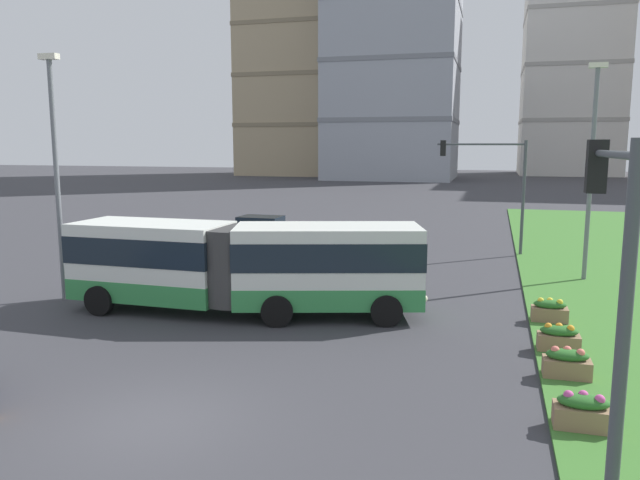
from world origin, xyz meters
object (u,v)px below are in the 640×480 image
at_px(articulated_bus, 244,264).
at_px(traffic_light_far_right, 494,175).
at_px(car_black_sedan, 263,231).
at_px(flower_planter_1, 567,363).
at_px(traffic_light_near_right, 610,281).
at_px(apartment_tower_west, 294,31).
at_px(flower_planter_2, 559,338).
at_px(apartment_tower_westcentre, 395,9).
at_px(streetlight_left, 56,167).
at_px(flower_planter_0, 583,411).
at_px(apartment_tower_centre, 572,71).
at_px(flower_planter_3, 550,310).
at_px(streetlight_median, 591,164).

bearing_deg(articulated_bus, traffic_light_far_right, 60.25).
relative_size(car_black_sedan, flower_planter_1, 4.04).
xyz_separation_m(traffic_light_near_right, apartment_tower_west, (-37.98, 102.76, 22.34)).
height_order(flower_planter_2, apartment_tower_westcentre, apartment_tower_westcentre).
xyz_separation_m(traffic_light_far_right, apartment_tower_westcentre, (-16.35, 69.70, 23.02)).
bearing_deg(streetlight_left, flower_planter_1, -11.20).
relative_size(flower_planter_1, traffic_light_near_right, 0.19).
bearing_deg(traffic_light_far_right, flower_planter_2, -82.93).
xyz_separation_m(articulated_bus, car_black_sedan, (-4.64, 13.69, -0.90)).
bearing_deg(articulated_bus, flower_planter_1, -19.27).
height_order(articulated_bus, apartment_tower_westcentre, apartment_tower_westcentre).
bearing_deg(flower_planter_1, flower_planter_2, 90.00).
distance_m(traffic_light_near_right, apartment_tower_westcentre, 98.17).
height_order(articulated_bus, car_black_sedan, articulated_bus).
relative_size(traffic_light_near_right, apartment_tower_west, 0.11).
height_order(flower_planter_0, flower_planter_1, same).
bearing_deg(apartment_tower_centre, streetlight_left, -104.82).
distance_m(flower_planter_3, apartment_tower_centre, 106.98).
distance_m(traffic_light_far_right, apartment_tower_centre, 94.55).
distance_m(flower_planter_0, flower_planter_3, 7.68).
xyz_separation_m(flower_planter_1, streetlight_median, (1.90, 11.75, 4.42)).
xyz_separation_m(articulated_bus, apartment_tower_westcentre, (-8.46, 83.49, 25.43)).
relative_size(flower_planter_1, flower_planter_2, 1.00).
xyz_separation_m(car_black_sedan, traffic_light_far_right, (12.53, 0.10, 3.30)).
bearing_deg(car_black_sedan, flower_planter_2, -46.34).
bearing_deg(flower_planter_0, streetlight_median, 82.56).
relative_size(flower_planter_1, flower_planter_3, 1.00).
bearing_deg(apartment_tower_west, traffic_light_near_right, -69.72).
xyz_separation_m(traffic_light_near_right, streetlight_median, (2.30, 18.55, 0.96)).
relative_size(flower_planter_2, apartment_tower_centre, 0.03).
height_order(flower_planter_2, apartment_tower_centre, apartment_tower_centre).
bearing_deg(flower_planter_0, flower_planter_1, 90.00).
xyz_separation_m(flower_planter_0, flower_planter_1, (0.00, 2.79, 0.00)).
distance_m(car_black_sedan, traffic_light_near_right, 27.89).
relative_size(traffic_light_far_right, streetlight_median, 0.66).
relative_size(flower_planter_3, traffic_light_far_right, 0.19).
relative_size(flower_planter_1, streetlight_median, 0.12).
bearing_deg(flower_planter_2, apartment_tower_westcentre, 102.12).
xyz_separation_m(apartment_tower_west, apartment_tower_centre, (49.62, 13.66, -7.09)).
height_order(car_black_sedan, traffic_light_far_right, traffic_light_far_right).
relative_size(car_black_sedan, apartment_tower_westcentre, 0.08).
relative_size(streetlight_median, apartment_tower_west, 0.17).
relative_size(articulated_bus, streetlight_left, 1.36).
bearing_deg(articulated_bus, flower_planter_3, 8.56).
height_order(articulated_bus, streetlight_median, streetlight_median).
distance_m(flower_planter_3, traffic_light_far_right, 12.98).
bearing_deg(traffic_light_near_right, flower_planter_1, 86.63).
xyz_separation_m(flower_planter_2, streetlight_median, (1.90, 9.75, 4.42)).
bearing_deg(flower_planter_3, apartment_tower_centre, 83.87).
bearing_deg(flower_planter_2, traffic_light_near_right, -92.60).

